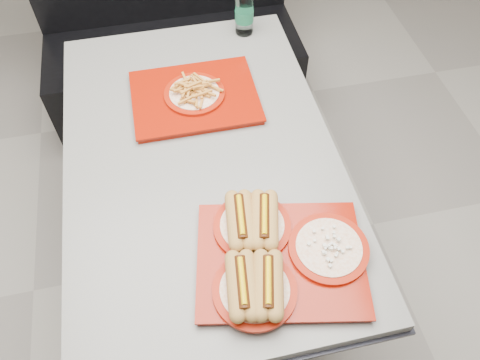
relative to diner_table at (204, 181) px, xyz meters
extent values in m
plane|color=gray|center=(0.00, 0.00, -0.58)|extent=(6.00, 6.00, 0.00)
cylinder|color=black|center=(0.00, 0.00, -0.56)|extent=(0.52, 0.52, 0.05)
cylinder|color=black|center=(0.00, 0.00, -0.20)|extent=(0.11, 0.11, 0.66)
cube|color=black|center=(0.00, 0.00, 0.12)|extent=(0.92, 1.42, 0.01)
cube|color=gray|center=(0.00, 0.00, 0.15)|extent=(0.90, 1.40, 0.04)
cube|color=black|center=(0.00, 1.02, -0.36)|extent=(1.30, 0.55, 0.45)
cube|color=#8B1203|center=(0.15, -0.45, 0.17)|extent=(0.52, 0.44, 0.02)
cube|color=#8B1203|center=(0.15, -0.45, 0.19)|extent=(0.53, 0.45, 0.01)
cylinder|color=#981705|center=(0.06, -0.53, 0.20)|extent=(0.23, 0.23, 0.01)
cylinder|color=white|center=(0.06, -0.53, 0.20)|extent=(0.19, 0.19, 0.01)
cylinder|color=#981705|center=(0.10, -0.34, 0.20)|extent=(0.23, 0.23, 0.01)
cylinder|color=white|center=(0.10, -0.34, 0.20)|extent=(0.19, 0.19, 0.01)
cylinder|color=#981705|center=(0.29, -0.45, 0.20)|extent=(0.23, 0.23, 0.01)
cylinder|color=white|center=(0.29, -0.45, 0.20)|extent=(0.19, 0.19, 0.01)
cube|color=#8B1203|center=(0.02, 0.25, 0.17)|extent=(0.44, 0.35, 0.02)
cube|color=#8B1203|center=(0.02, 0.25, 0.19)|extent=(0.45, 0.36, 0.01)
cylinder|color=#981705|center=(0.02, 0.25, 0.20)|extent=(0.22, 0.22, 0.01)
cylinder|color=white|center=(0.02, 0.25, 0.20)|extent=(0.18, 0.18, 0.00)
cylinder|color=silver|center=(0.29, 0.61, 0.25)|extent=(0.07, 0.07, 0.18)
cylinder|color=#196440|center=(0.29, 0.61, 0.24)|extent=(0.08, 0.08, 0.05)
camera|label=1|loc=(-0.09, -1.01, 1.37)|focal=35.00mm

